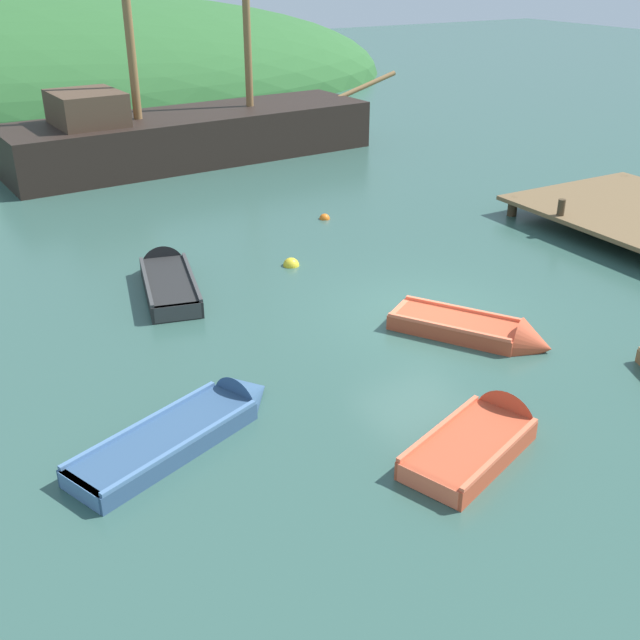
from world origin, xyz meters
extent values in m
plane|color=#33564C|center=(0.00, 0.00, 0.00)|extent=(120.00, 120.00, 0.00)
cylinder|color=#433421|center=(6.44, 4.25, -0.01)|extent=(0.28, 0.28, 1.17)
cylinder|color=#433421|center=(11.18, 4.25, -0.01)|extent=(0.28, 0.28, 1.17)
cylinder|color=#433421|center=(6.34, 2.30, 0.80)|extent=(0.20, 0.20, 0.45)
ellipsoid|color=#2D602D|center=(-2.55, 34.63, 0.00)|extent=(45.86, 24.61, 10.45)
cube|color=black|center=(0.66, 15.31, 0.48)|extent=(13.91, 4.59, 2.55)
cube|color=#997A51|center=(0.66, 15.31, 1.70)|extent=(13.35, 4.26, 0.10)
cylinder|color=olive|center=(8.69, 15.84, 2.05)|extent=(2.96, 0.39, 0.97)
cube|color=#4C3828|center=(-3.17, 15.06, 2.30)|extent=(2.36, 2.73, 1.10)
cube|color=#C64C2D|center=(0.04, -1.04, 0.09)|extent=(2.31, 2.79, 0.42)
cone|color=#C64C2D|center=(0.92, -2.43, 0.09)|extent=(1.21, 1.10, 1.01)
cube|color=#FF6E48|center=(-0.64, 0.02, 0.16)|extent=(0.87, 0.62, 0.30)
cube|color=#FF6E48|center=(0.28, -1.43, 0.24)|extent=(0.92, 0.68, 0.05)
cube|color=#FF6E48|center=(-0.21, -0.66, 0.24)|extent=(0.92, 0.68, 0.05)
cube|color=#FF6E48|center=(-0.38, -1.31, 0.33)|extent=(1.46, 2.21, 0.07)
cube|color=#FF6E48|center=(0.45, -0.78, 0.33)|extent=(1.46, 2.21, 0.07)
cube|color=#C64C2D|center=(-2.54, -4.58, 0.10)|extent=(2.61, 1.90, 0.44)
cone|color=#C64C2D|center=(-1.15, -4.06, 0.10)|extent=(0.95, 1.24, 1.09)
cube|color=#FF6E48|center=(-3.60, -4.97, 0.17)|extent=(0.47, 1.01, 0.31)
cube|color=#FF6E48|center=(-2.15, -4.43, 0.26)|extent=(0.54, 1.05, 0.05)
cube|color=#FF6E48|center=(-2.93, -4.72, 0.26)|extent=(0.54, 1.05, 0.05)
cube|color=#FF6E48|center=(-2.35, -5.08, 0.35)|extent=(2.19, 0.88, 0.07)
cube|color=#FF6E48|center=(-2.73, -4.07, 0.35)|extent=(2.19, 0.88, 0.07)
cube|color=black|center=(-4.42, 3.71, 0.13)|extent=(1.75, 3.14, 0.50)
cone|color=black|center=(-4.01, 5.51, 0.13)|extent=(1.19, 0.94, 1.05)
cube|color=#3B3B3B|center=(-4.75, 2.31, 0.20)|extent=(1.00, 0.34, 0.35)
cube|color=#3B3B3B|center=(-4.31, 4.21, 0.32)|extent=(1.03, 0.40, 0.05)
cube|color=#3B3B3B|center=(-4.54, 3.20, 0.32)|extent=(1.03, 0.40, 0.05)
cube|color=#3B3B3B|center=(-3.92, 3.59, 0.41)|extent=(0.73, 2.85, 0.07)
cube|color=#3B3B3B|center=(-4.92, 3.82, 0.41)|extent=(0.73, 2.85, 0.07)
cube|color=#335175|center=(-6.57, -2.05, 0.09)|extent=(3.33, 2.15, 0.42)
cone|color=#335175|center=(-4.74, -1.32, 0.09)|extent=(1.08, 1.21, 1.00)
cube|color=#4F75A1|center=(-7.99, -2.62, 0.15)|extent=(0.46, 0.92, 0.29)
cube|color=#4F75A1|center=(-6.05, -1.84, 0.24)|extent=(0.53, 0.96, 0.05)
cube|color=#4F75A1|center=(-7.08, -2.25, 0.24)|extent=(0.53, 0.96, 0.05)
cube|color=#4F75A1|center=(-6.39, -2.50, 0.33)|extent=(2.91, 1.22, 0.07)
cube|color=#4F75A1|center=(-6.75, -1.60, 0.33)|extent=(2.91, 1.22, 0.07)
sphere|color=yellow|center=(-1.18, 3.93, 0.00)|extent=(0.41, 0.41, 0.41)
sphere|color=orange|center=(1.40, 6.73, 0.00)|extent=(0.31, 0.31, 0.31)
camera|label=1|loc=(-9.33, -11.86, 7.10)|focal=42.66mm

